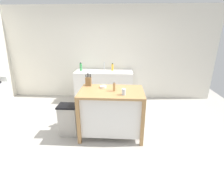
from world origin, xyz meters
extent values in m
plane|color=#ADA8A0|center=(0.00, 0.00, 0.00)|extent=(6.99, 6.99, 0.00)
cube|color=silver|center=(0.00, 2.15, 1.30)|extent=(5.99, 0.10, 2.60)
cube|color=#AD7F4C|center=(0.20, 0.15, 0.90)|extent=(1.18, 0.73, 0.04)
cube|color=white|center=(0.20, 0.15, 0.49)|extent=(1.08, 0.63, 0.78)
cube|color=#AD7F4C|center=(-0.36, -0.19, 0.44)|extent=(0.06, 0.06, 0.88)
cube|color=#AD7F4C|center=(0.76, -0.19, 0.44)|extent=(0.06, 0.06, 0.88)
cube|color=#AD7F4C|center=(-0.36, 0.49, 0.44)|extent=(0.06, 0.06, 0.88)
cube|color=#AD7F4C|center=(0.76, 0.49, 0.44)|extent=(0.06, 0.06, 0.88)
cube|color=olive|center=(-0.27, 0.42, 1.00)|extent=(0.11, 0.09, 0.17)
cylinder|color=black|center=(-0.32, 0.42, 1.11)|extent=(0.02, 0.02, 0.06)
cylinder|color=black|center=(-0.29, 0.42, 1.13)|extent=(0.02, 0.02, 0.08)
cylinder|color=black|center=(-0.26, 0.42, 1.12)|extent=(0.02, 0.02, 0.08)
cylinder|color=black|center=(-0.23, 0.42, 1.12)|extent=(0.02, 0.02, 0.07)
cylinder|color=silver|center=(0.03, 0.31, 0.93)|extent=(0.13, 0.13, 0.04)
cylinder|color=gray|center=(0.03, 0.31, 0.95)|extent=(0.11, 0.11, 0.01)
cylinder|color=silver|center=(0.42, -0.05, 0.97)|extent=(0.07, 0.07, 0.11)
cylinder|color=#AD7F4C|center=(0.25, 0.13, 0.99)|extent=(0.04, 0.04, 0.15)
sphere|color=#99999E|center=(0.25, 0.13, 1.08)|extent=(0.03, 0.03, 0.03)
cube|color=#B7B2A8|center=(-0.63, 0.08, 0.30)|extent=(0.34, 0.26, 0.60)
cube|color=black|center=(-0.63, 0.08, 0.61)|extent=(0.36, 0.28, 0.03)
cube|color=white|center=(-0.11, 1.80, 0.44)|extent=(1.59, 0.60, 0.88)
cube|color=silver|center=(-0.11, 1.78, 0.87)|extent=(0.44, 0.36, 0.03)
cylinder|color=#B7BCC1|center=(-0.11, 1.94, 0.99)|extent=(0.02, 0.02, 0.22)
cylinder|color=green|center=(-0.75, 1.81, 0.98)|extent=(0.07, 0.07, 0.20)
cylinder|color=black|center=(-0.75, 1.81, 1.10)|extent=(0.04, 0.04, 0.02)
cylinder|color=yellow|center=(0.12, 1.87, 0.97)|extent=(0.06, 0.06, 0.18)
cylinder|color=black|center=(0.12, 1.87, 1.08)|extent=(0.04, 0.04, 0.02)
camera|label=1|loc=(0.38, -2.74, 1.99)|focal=26.98mm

